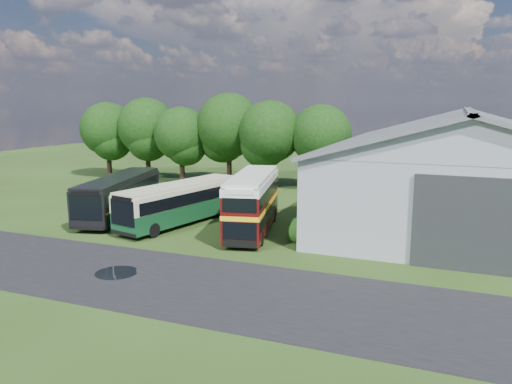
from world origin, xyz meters
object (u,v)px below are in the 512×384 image
at_px(bus_dark_single, 120,195).
at_px(bus_maroon_double, 253,203).
at_px(bus_green_single, 181,202).
at_px(storage_shed, 465,165).

bearing_deg(bus_dark_single, bus_maroon_double, -17.36).
xyz_separation_m(bus_green_single, bus_dark_single, (-5.60, 0.39, 0.06)).
bearing_deg(bus_maroon_double, bus_dark_single, 164.02).
distance_m(storage_shed, bus_green_single, 20.79).
relative_size(bus_green_single, bus_dark_single, 0.96).
xyz_separation_m(storage_shed, bus_green_single, (-18.77, -8.56, -2.59)).
xyz_separation_m(storage_shed, bus_dark_single, (-24.36, -8.17, -2.53)).
height_order(storage_shed, bus_dark_single, storage_shed).
distance_m(storage_shed, bus_maroon_double, 15.93).
distance_m(bus_green_single, bus_dark_single, 5.61).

